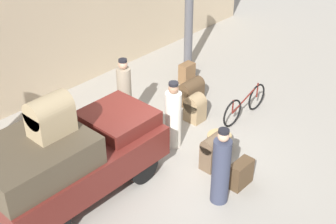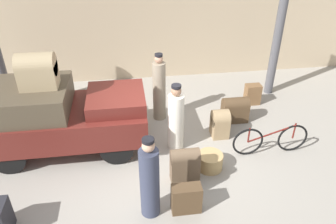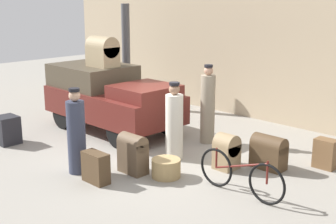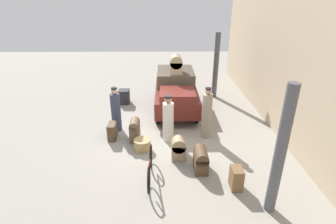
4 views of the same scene
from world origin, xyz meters
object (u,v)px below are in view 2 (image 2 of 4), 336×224
(bicycle, at_px, (270,140))
(trunk_on_truck_roof, at_px, (37,70))
(trunk_large_brown, at_px, (186,199))
(suitcase_small_leather, at_px, (252,94))
(trunk_umber_medium, at_px, (220,123))
(wicker_basket, at_px, (210,161))
(truck, at_px, (58,114))
(conductor_in_dark_uniform, at_px, (159,90))
(porter_lifting_near_truck, at_px, (150,181))
(porter_with_bicycle, at_px, (176,120))
(trunk_barrel_dark, at_px, (235,109))
(suitcase_black_upright, at_px, (185,164))

(bicycle, bearing_deg, trunk_on_truck_roof, 169.84)
(trunk_large_brown, bearing_deg, trunk_on_truck_roof, 139.83)
(suitcase_small_leather, relative_size, trunk_large_brown, 1.04)
(trunk_umber_medium, bearing_deg, wicker_basket, -114.84)
(trunk_umber_medium, bearing_deg, truck, 179.12)
(trunk_large_brown, bearing_deg, conductor_in_dark_uniform, 91.89)
(porter_lifting_near_truck, relative_size, trunk_umber_medium, 2.33)
(truck, xyz_separation_m, porter_with_bicycle, (2.54, -0.35, -0.15))
(wicker_basket, bearing_deg, porter_with_bicycle, 125.87)
(truck, xyz_separation_m, trunk_large_brown, (2.43, -2.24, -0.60))
(conductor_in_dark_uniform, xyz_separation_m, trunk_barrel_dark, (1.89, -0.41, -0.48))
(wicker_basket, height_order, trunk_barrel_dark, trunk_barrel_dark)
(truck, height_order, trunk_large_brown, truck)
(wicker_basket, distance_m, porter_with_bicycle, 1.16)
(bicycle, height_order, wicker_basket, bicycle)
(conductor_in_dark_uniform, relative_size, trunk_on_truck_roof, 2.41)
(conductor_in_dark_uniform, distance_m, trunk_on_truck_roof, 2.94)
(porter_lifting_near_truck, height_order, trunk_umber_medium, porter_lifting_near_truck)
(truck, distance_m, conductor_in_dark_uniform, 2.51)
(trunk_umber_medium, height_order, trunk_large_brown, trunk_umber_medium)
(trunk_umber_medium, bearing_deg, porter_lifting_near_truck, -131.12)
(conductor_in_dark_uniform, relative_size, porter_with_bicycle, 1.12)
(suitcase_small_leather, relative_size, trunk_on_truck_roof, 0.78)
(truck, bearing_deg, suitcase_small_leather, 14.88)
(truck, bearing_deg, wicker_basket, -20.58)
(conductor_in_dark_uniform, distance_m, trunk_large_brown, 3.23)
(truck, relative_size, porter_lifting_near_truck, 2.18)
(truck, height_order, suitcase_small_leather, truck)
(bicycle, distance_m, trunk_umber_medium, 1.22)
(porter_with_bicycle, xyz_separation_m, trunk_umber_medium, (1.12, 0.30, -0.37))
(porter_lifting_near_truck, relative_size, trunk_on_truck_roof, 2.20)
(porter_with_bicycle, bearing_deg, trunk_barrel_dark, 27.72)
(porter_with_bicycle, bearing_deg, suitcase_small_leather, 34.42)
(trunk_umber_medium, bearing_deg, trunk_large_brown, -119.32)
(trunk_umber_medium, bearing_deg, suitcase_black_upright, -128.27)
(suitcase_black_upright, height_order, trunk_large_brown, suitcase_black_upright)
(suitcase_small_leather, bearing_deg, bicycle, -100.66)
(conductor_in_dark_uniform, bearing_deg, suitcase_small_leather, 8.17)
(trunk_umber_medium, xyz_separation_m, trunk_on_truck_roof, (-3.88, 0.06, 1.57))
(conductor_in_dark_uniform, bearing_deg, wicker_basket, -69.01)
(wicker_basket, height_order, suitcase_black_upright, suitcase_black_upright)
(porter_with_bicycle, distance_m, trunk_umber_medium, 1.21)
(trunk_on_truck_roof, bearing_deg, porter_lifting_near_truck, -47.35)
(truck, xyz_separation_m, suitcase_small_leather, (4.99, 1.32, -0.59))
(conductor_in_dark_uniform, relative_size, suitcase_small_leather, 3.08)
(conductor_in_dark_uniform, relative_size, suitcase_black_upright, 2.35)
(conductor_in_dark_uniform, height_order, porter_lifting_near_truck, conductor_in_dark_uniform)
(suitcase_small_leather, bearing_deg, porter_with_bicycle, -145.58)
(bicycle, bearing_deg, wicker_basket, -167.53)
(suitcase_small_leather, bearing_deg, suitcase_black_upright, -131.17)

